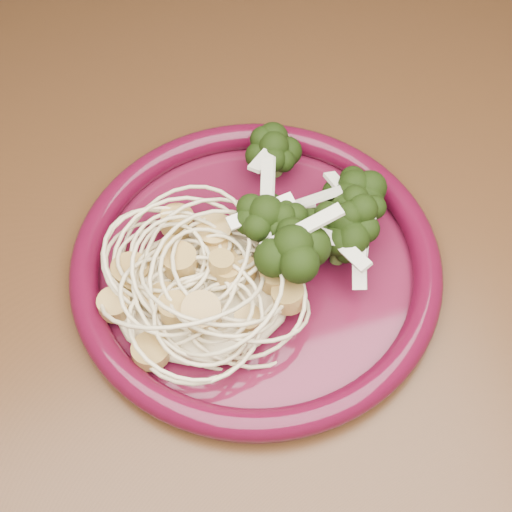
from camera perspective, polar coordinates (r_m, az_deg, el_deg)
The scene contains 6 objects.
dining_table at distance 0.66m, azimuth 8.53°, elevation -3.59°, with size 1.20×0.80×0.75m.
dinner_plate at distance 0.54m, azimuth -0.00°, elevation -0.57°, with size 0.35×0.35×0.02m.
spaghetti_pile at distance 0.52m, azimuth -4.24°, elevation -2.32°, with size 0.14×0.12×0.03m, color beige.
scallop_cluster at distance 0.49m, azimuth -4.50°, elevation -0.00°, with size 0.13×0.13×0.04m, color tan, non-canonical shape.
broccoli_pile at distance 0.54m, azimuth 4.95°, elevation 3.61°, with size 0.10×0.16×0.05m, color black.
onion_garnish at distance 0.52m, azimuth 5.22°, elevation 5.87°, with size 0.07×0.10×0.05m, color beige, non-canonical shape.
Camera 1 is at (-0.19, -0.29, 1.21)m, focal length 50.00 mm.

